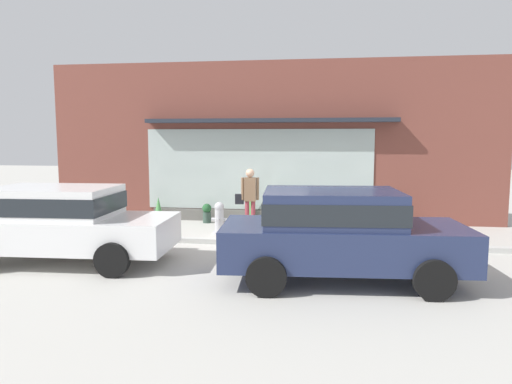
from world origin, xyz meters
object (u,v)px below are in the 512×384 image
Objects in this scene: parked_car_white at (60,220)px; potted_plant_near_hydrant at (159,210)px; potted_plant_window_right at (251,208)px; potted_plant_trailing_edge at (285,211)px; pedestrian_with_handbag at (249,195)px; potted_plant_by_entrance at (207,213)px; fire_hydrant at (219,218)px; potted_plant_window_left at (397,215)px; parked_car_navy at (338,230)px.

potted_plant_near_hydrant is at bearing 83.92° from parked_car_white.
potted_plant_window_right is at bearing 55.89° from parked_car_white.
pedestrian_with_handbag is at bearing -127.37° from potted_plant_trailing_edge.
potted_plant_window_right is at bearing 12.00° from potted_plant_by_entrance.
fire_hydrant is 1.23× the size of potted_plant_window_left.
parked_car_white reaches higher than potted_plant_by_entrance.
potted_plant_near_hydrant reaches higher than potted_plant_by_entrance.
potted_plant_by_entrance is 1.56m from potted_plant_near_hydrant.
potted_plant_window_right is at bearing 71.94° from fire_hydrant.
fire_hydrant reaches higher than potted_plant_trailing_edge.
fire_hydrant is 1.73m from potted_plant_by_entrance.
parked_car_navy is (5.66, -0.50, 0.04)m from parked_car_white.
parked_car_navy reaches higher than potted_plant_window_right.
potted_plant_near_hydrant is (-1.56, 0.04, 0.05)m from potted_plant_by_entrance.
parked_car_white is 5.81× the size of potted_plant_trailing_edge.
fire_hydrant reaches higher than potted_plant_window_left.
parked_car_navy is 4.81× the size of potted_plant_window_right.
potted_plant_near_hydrant is at bearing 145.06° from fire_hydrant.
pedestrian_with_handbag reaches higher than potted_plant_trailing_edge.
potted_plant_window_left reaches higher than potted_plant_by_entrance.
parked_car_white is 5.01m from potted_plant_near_hydrant.
potted_plant_window_right is 4.32m from potted_plant_window_left.
potted_plant_window_right is (-2.44, 5.71, -0.50)m from parked_car_navy.
potted_plant_by_entrance is at bearing 179.05° from potted_plant_window_left.
pedestrian_with_handbag is 0.40× the size of parked_car_navy.
potted_plant_trailing_edge is at bearing -132.50° from pedestrian_with_handbag.
potted_plant_window_right is 2.91m from potted_plant_near_hydrant.
pedestrian_with_handbag is 2.08m from potted_plant_by_entrance.
parked_car_navy reaches higher than potted_plant_trailing_edge.
parked_car_navy is at bearing 113.28° from pedestrian_with_handbag.
fire_hydrant is 0.49× the size of pedestrian_with_handbag.
fire_hydrant is at bearing -108.06° from potted_plant_window_right.
pedestrian_with_handbag reaches higher than potted_plant_window_left.
parked_car_navy is at bearing -109.23° from potted_plant_window_left.
parked_car_white is 6.53m from potted_plant_trailing_edge.
parked_car_white is 5.31m from potted_plant_by_entrance.
potted_plant_by_entrance is 0.84× the size of potted_plant_window_left.
fire_hydrant is at bearing -64.73° from potted_plant_by_entrance.
pedestrian_with_handbag is 2.49× the size of potted_plant_window_left.
fire_hydrant is 4.29m from parked_car_white.
fire_hydrant reaches higher than potted_plant_by_entrance.
potted_plant_by_entrance is at bearing 66.71° from parked_car_white.
parked_car_navy is at bearing -51.74° from fire_hydrant.
parked_car_navy is at bearing -66.82° from potted_plant_window_right.
pedestrian_with_handbag is 4.77m from parked_car_navy.
potted_plant_trailing_edge is at bearing -16.80° from potted_plant_window_right.
parked_car_navy reaches higher than potted_plant_window_left.
potted_plant_by_entrance is 5.64m from potted_plant_window_left.
pedestrian_with_handbag is 1.63m from potted_plant_window_right.
potted_plant_trailing_edge is (1.68, 1.52, -0.01)m from fire_hydrant.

